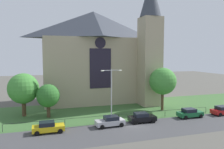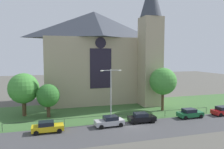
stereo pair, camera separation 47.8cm
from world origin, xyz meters
name	(u,v)px [view 2 (the right image)]	position (x,y,z in m)	size (l,w,h in m)	color
ground	(111,110)	(0.00, 10.00, 0.00)	(160.00, 160.00, 0.00)	#56544C
road_asphalt	(136,130)	(0.00, -2.00, 0.00)	(120.00, 8.00, 0.01)	#424244
grass_verge	(114,112)	(0.00, 8.00, 0.00)	(120.00, 20.00, 0.01)	#3D6633
church_building	(98,55)	(-0.36, 19.02, 10.27)	(23.20, 16.20, 26.00)	tan
iron_railing	(118,115)	(-1.13, 2.50, 0.98)	(33.23, 0.07, 1.13)	black
tree_left_near	(48,96)	(-11.52, 8.26, 3.63)	(3.83, 3.83, 5.58)	#423021
tree_left_far	(24,88)	(-15.48, 10.29, 4.73)	(5.15, 5.15, 7.34)	#4C3823
tree_right_near	(163,81)	(9.12, 6.78, 5.49)	(5.04, 5.04, 8.04)	#4C3823
streetlamp_near	(111,89)	(-2.32, 2.40, 5.27)	(3.37, 0.26, 8.29)	#B2B2B7
parked_car_yellow	(47,127)	(-11.82, 0.54, 0.74)	(4.21, 2.03, 1.51)	gold
parked_car_silver	(110,121)	(-3.08, 0.56, 0.74)	(4.28, 2.19, 1.51)	#B7B7BC
parked_car_black	(142,118)	(2.21, 0.98, 0.74)	(4.26, 2.15, 1.51)	black
parked_car_green	(190,113)	(10.98, 1.02, 0.74)	(4.20, 2.02, 1.51)	#196033
parked_car_red	(223,111)	(17.64, 0.82, 0.74)	(4.25, 2.13, 1.51)	#B21919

